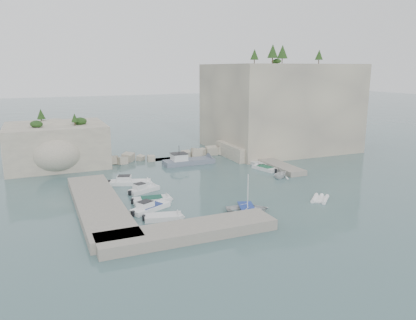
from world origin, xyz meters
name	(u,v)px	position (x,y,z in m)	size (l,w,h in m)	color
ground	(225,190)	(0.00, 0.00, 0.00)	(400.00, 400.00, 0.00)	#466769
cliff_east	(279,107)	(23.00, 23.00, 8.50)	(26.00, 22.00, 17.00)	beige
cliff_terrace	(246,150)	(13.00, 18.00, 1.25)	(8.00, 10.00, 2.50)	beige
outcrop_west	(57,145)	(-20.00, 25.00, 3.50)	(16.00, 14.00, 7.00)	beige
quay_west	(99,205)	(-17.00, -1.00, 0.55)	(5.00, 24.00, 1.10)	#9E9689
quay_south	(189,231)	(-10.00, -12.50, 0.55)	(18.00, 4.00, 1.10)	#9E9689
ledge_east	(271,163)	(13.50, 10.00, 0.40)	(3.00, 16.00, 0.80)	#9E9689
breakwater	(169,155)	(-1.00, 22.00, 0.70)	(28.00, 3.00, 1.40)	beige
motorboat_a	(130,184)	(-11.22, 8.10, 0.00)	(6.26, 1.86, 1.40)	white
motorboat_b	(144,192)	(-10.34, 3.78, 0.00)	(4.71, 1.54, 1.40)	silver
motorboat_c	(152,202)	(-10.48, -0.71, 0.00)	(5.09, 1.85, 0.70)	silver
motorboat_d	(150,210)	(-11.47, -3.60, 0.00)	(5.57, 1.66, 1.40)	white
motorboat_e	(163,219)	(-10.94, -7.02, 0.00)	(4.47, 1.83, 0.70)	silver
rowboat	(247,212)	(-1.30, -8.62, 0.00)	(3.56, 4.99, 1.03)	white
inflatable_dinghy	(320,200)	(9.20, -8.42, 0.00)	(3.52, 1.71, 0.44)	white
tender_east_a	(280,178)	(10.40, 2.54, 0.00)	(2.76, 3.20, 1.68)	white
tender_east_b	(265,170)	(10.86, 7.68, 0.00)	(4.92, 1.68, 0.70)	silver
tender_east_c	(256,165)	(11.39, 11.58, 0.00)	(5.45, 1.76, 0.70)	silver
tender_east_d	(248,161)	(11.49, 14.69, 0.00)	(1.58, 4.20, 1.62)	white
work_boat	(189,164)	(0.87, 16.48, 0.00)	(9.72, 2.87, 2.20)	slate
rowboat_mast	(248,190)	(-1.30, -8.62, 2.62)	(0.10, 0.10, 4.20)	white
vegetation	(254,59)	(17.83, 24.40, 17.93)	(53.48, 13.88, 13.40)	#1E4219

